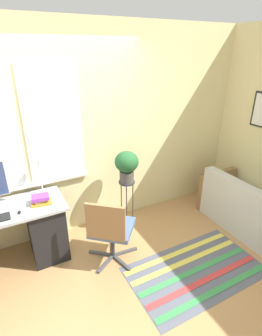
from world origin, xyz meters
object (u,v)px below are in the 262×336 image
object	(u,v)px
desk_lamp	(40,171)
book_stack	(41,200)
plant_stand	(127,190)
office_chair_swivel	(110,229)
potted_plant	(127,164)
couch_loveseat	(248,211)
mouse	(19,212)

from	to	relation	value
desk_lamp	book_stack	distance (m)	0.35
desk_lamp	plant_stand	world-z (taller)	desk_lamp
office_chair_swivel	potted_plant	xyz separation A→B (m)	(0.47, 0.51, 0.52)
desk_lamp	couch_loveseat	world-z (taller)	desk_lamp
desk_lamp	mouse	bearing A→B (deg)	-133.30
mouse	office_chair_swivel	bearing A→B (deg)	-21.91
mouse	book_stack	distance (m)	0.26
couch_loveseat	plant_stand	bearing A→B (deg)	62.51
book_stack	office_chair_swivel	world-z (taller)	office_chair_swivel
book_stack	office_chair_swivel	distance (m)	0.86
mouse	desk_lamp	distance (m)	0.53
mouse	couch_loveseat	size ratio (longest dim) A/B	0.04
couch_loveseat	plant_stand	distance (m)	1.75
couch_loveseat	mouse	bearing A→B (deg)	77.42
book_stack	plant_stand	world-z (taller)	book_stack
plant_stand	book_stack	bearing A→B (deg)	-177.30
book_stack	office_chair_swivel	xyz separation A→B (m)	(0.65, -0.45, -0.33)
couch_loveseat	plant_stand	xyz separation A→B (m)	(-1.52, 0.79, 0.35)
book_stack	potted_plant	xyz separation A→B (m)	(1.12, 0.05, 0.19)
couch_loveseat	plant_stand	world-z (taller)	couch_loveseat
couch_loveseat	potted_plant	bearing A→B (deg)	62.51
potted_plant	plant_stand	bearing A→B (deg)	-153.43
desk_lamp	potted_plant	size ratio (longest dim) A/B	1.10
mouse	desk_lamp	bearing A→B (deg)	46.70
mouse	potted_plant	bearing A→B (deg)	6.26
office_chair_swivel	potted_plant	distance (m)	0.86
mouse	book_stack	xyz separation A→B (m)	(0.24, 0.10, 0.03)
mouse	office_chair_swivel	xyz separation A→B (m)	(0.89, -0.36, -0.30)
desk_lamp	book_stack	bearing A→B (deg)	-105.19
desk_lamp	book_stack	size ratio (longest dim) A/B	1.95
book_stack	plant_stand	size ratio (longest dim) A/B	0.32
book_stack	desk_lamp	bearing A→B (deg)	74.81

